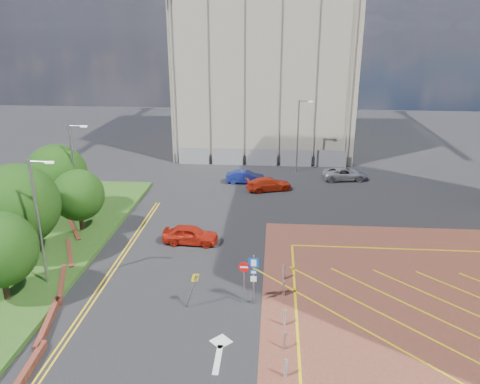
# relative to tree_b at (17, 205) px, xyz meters

# --- Properties ---
(ground) EXTENTS (140.00, 140.00, 0.00)m
(ground) POSITION_rel_tree_b_xyz_m (15.50, -5.00, -4.24)
(ground) COLOR black
(ground) RESTS_ON ground
(grass_bed) EXTENTS (14.00, 32.00, 0.30)m
(grass_bed) POSITION_rel_tree_b_xyz_m (-2.50, 1.00, -4.09)
(grass_bed) COLOR #294917
(grass_bed) RESTS_ON ground
(retaining_wall) EXTENTS (6.06, 20.33, 0.40)m
(retaining_wall) POSITION_rel_tree_b_xyz_m (3.70, -3.00, -4.04)
(retaining_wall) COLOR brown
(retaining_wall) RESTS_ON ground
(tree_b) EXTENTS (5.60, 5.60, 6.74)m
(tree_b) POSITION_rel_tree_b_xyz_m (0.00, 0.00, 0.00)
(tree_b) COLOR #3D2B1C
(tree_b) RESTS_ON grass_bed
(tree_c) EXTENTS (4.00, 4.00, 4.90)m
(tree_c) POSITION_rel_tree_b_xyz_m (2.00, 5.00, -1.04)
(tree_c) COLOR #3D2B1C
(tree_c) RESTS_ON grass_bed
(tree_d) EXTENTS (5.00, 5.00, 6.08)m
(tree_d) POSITION_rel_tree_b_xyz_m (-1.00, 8.00, -0.37)
(tree_d) COLOR #3D2B1C
(tree_d) RESTS_ON grass_bed
(lamp_left_near) EXTENTS (1.53, 0.16, 8.00)m
(lamp_left_near) POSITION_rel_tree_b_xyz_m (3.08, -3.00, 0.42)
(lamp_left_near) COLOR #9EA0A8
(lamp_left_near) RESTS_ON grass_bed
(lamp_left_far) EXTENTS (1.53, 0.16, 8.00)m
(lamp_left_far) POSITION_rel_tree_b_xyz_m (1.08, 7.00, 0.42)
(lamp_left_far) COLOR #9EA0A8
(lamp_left_far) RESTS_ON grass_bed
(lamp_back) EXTENTS (1.53, 0.16, 8.00)m
(lamp_back) POSITION_rel_tree_b_xyz_m (19.58, 23.00, 0.12)
(lamp_back) COLOR #9EA0A8
(lamp_back) RESTS_ON ground
(sign_cluster) EXTENTS (1.17, 0.12, 3.20)m
(sign_cluster) POSITION_rel_tree_b_xyz_m (15.80, -4.02, -2.28)
(sign_cluster) COLOR #9EA0A8
(sign_cluster) RESTS_ON ground
(warning_sign) EXTENTS (0.83, 0.43, 2.24)m
(warning_sign) POSITION_rel_tree_b_xyz_m (12.57, -4.65, -2.81)
(warning_sign) COLOR #9EA0A8
(warning_sign) RESTS_ON ground
(bollard_row) EXTENTS (0.14, 11.14, 0.90)m
(bollard_row) POSITION_rel_tree_b_xyz_m (17.80, -6.67, -3.77)
(bollard_row) COLOR #9EA0A8
(bollard_row) RESTS_ON forecourt
(construction_building) EXTENTS (21.20, 19.20, 22.00)m
(construction_building) POSITION_rel_tree_b_xyz_m (15.50, 35.00, 6.76)
(construction_building) COLOR #9F9682
(construction_building) RESTS_ON ground
(construction_fence) EXTENTS (21.60, 0.06, 2.00)m
(construction_fence) POSITION_rel_tree_b_xyz_m (16.50, 25.00, -3.24)
(construction_fence) COLOR gray
(construction_fence) RESTS_ON ground
(car_red_left) EXTENTS (4.22, 1.84, 1.42)m
(car_red_left) POSITION_rel_tree_b_xyz_m (10.87, 3.83, -3.53)
(car_red_left) COLOR red
(car_red_left) RESTS_ON ground
(car_blue_back) EXTENTS (4.01, 1.48, 1.31)m
(car_blue_back) POSITION_rel_tree_b_xyz_m (14.04, 18.47, -3.58)
(car_blue_back) COLOR navy
(car_blue_back) RESTS_ON ground
(car_red_back) EXTENTS (4.83, 3.16, 1.30)m
(car_red_back) POSITION_rel_tree_b_xyz_m (16.52, 16.36, -3.58)
(car_red_back) COLOR red
(car_red_back) RESTS_ON ground
(car_silver_back) EXTENTS (5.00, 2.87, 1.31)m
(car_silver_back) POSITION_rel_tree_b_xyz_m (24.48, 20.34, -3.58)
(car_silver_back) COLOR #A9AAB0
(car_silver_back) RESTS_ON ground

